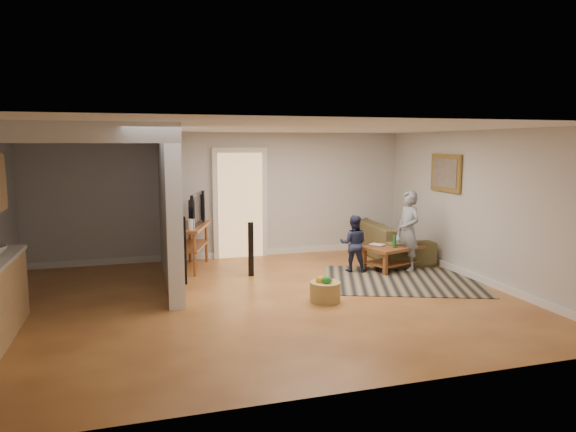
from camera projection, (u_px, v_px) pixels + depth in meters
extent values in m
plane|color=brown|center=(260.00, 300.00, 7.54)|extent=(7.50, 7.50, 0.00)
cube|color=beige|center=(225.00, 196.00, 10.22)|extent=(7.50, 0.04, 2.50)
cube|color=beige|center=(481.00, 207.00, 8.42)|extent=(0.04, 6.00, 2.50)
cube|color=white|center=(259.00, 128.00, 7.19)|extent=(7.50, 6.00, 0.04)
cube|color=beige|center=(168.00, 207.00, 8.41)|extent=(0.15, 3.10, 2.50)
cube|color=white|center=(175.00, 220.00, 6.94)|extent=(0.22, 0.10, 2.50)
cube|color=white|center=(226.00, 254.00, 10.36)|extent=(7.50, 0.04, 0.12)
cube|color=white|center=(476.00, 277.00, 8.58)|extent=(0.04, 6.00, 0.12)
cube|color=#D8B272|center=(240.00, 205.00, 10.27)|extent=(0.90, 0.06, 2.10)
cube|color=black|center=(175.00, 172.00, 7.73)|extent=(0.03, 0.40, 0.34)
cube|color=black|center=(172.00, 171.00, 8.21)|extent=(0.03, 0.40, 0.34)
cube|color=black|center=(170.00, 169.00, 8.68)|extent=(0.03, 0.40, 0.34)
cube|color=olive|center=(446.00, 173.00, 9.29)|extent=(0.04, 0.90, 0.68)
cube|color=black|center=(402.00, 280.00, 8.58)|extent=(3.07, 2.67, 0.01)
imported|color=#493924|center=(388.00, 255.00, 10.54)|extent=(1.06, 2.40, 0.68)
cube|color=brown|center=(394.00, 247.00, 9.36)|extent=(1.26, 0.98, 0.06)
cube|color=silver|center=(394.00, 247.00, 9.36)|extent=(0.78, 0.60, 0.02)
cube|color=brown|center=(393.00, 261.00, 9.39)|extent=(1.14, 0.86, 0.03)
cube|color=brown|center=(385.00, 264.00, 8.89)|extent=(0.08, 0.08, 0.41)
cube|color=brown|center=(422.00, 257.00, 9.46)|extent=(0.08, 0.08, 0.41)
cube|color=brown|center=(364.00, 259.00, 9.31)|extent=(0.08, 0.08, 0.41)
cube|color=brown|center=(401.00, 252.00, 9.88)|extent=(0.08, 0.08, 0.41)
imported|color=navy|center=(398.00, 243.00, 9.58)|extent=(0.24, 0.24, 0.19)
cylinder|color=#155D25|center=(395.00, 242.00, 9.15)|extent=(0.06, 0.06, 0.22)
imported|color=#998C4C|center=(375.00, 246.00, 9.30)|extent=(0.29, 0.31, 0.02)
imported|color=#66594C|center=(405.00, 247.00, 9.26)|extent=(0.24, 0.30, 0.02)
cube|color=brown|center=(191.00, 227.00, 9.31)|extent=(0.85, 1.37, 0.05)
cube|color=brown|center=(192.00, 246.00, 9.36)|extent=(0.77, 1.25, 0.03)
cylinder|color=brown|center=(176.00, 254.00, 8.82)|extent=(0.05, 0.05, 0.79)
cylinder|color=brown|center=(190.00, 242.00, 9.92)|extent=(0.05, 0.05, 0.79)
cylinder|color=brown|center=(194.00, 254.00, 8.81)|extent=(0.05, 0.05, 0.79)
cylinder|color=brown|center=(206.00, 242.00, 9.91)|extent=(0.05, 0.05, 0.79)
imported|color=black|center=(193.00, 225.00, 9.31)|extent=(0.45, 1.02, 0.60)
cylinder|color=white|center=(191.00, 224.00, 8.82)|extent=(0.11, 0.11, 0.19)
cube|color=black|center=(183.00, 251.00, 8.32)|extent=(0.11, 0.11, 1.11)
cube|color=black|center=(251.00, 249.00, 8.86)|extent=(0.11, 0.11, 0.94)
cylinder|color=#A18445|center=(325.00, 292.00, 7.45)|extent=(0.44, 0.44, 0.29)
sphere|color=red|center=(328.00, 281.00, 7.48)|extent=(0.14, 0.14, 0.14)
sphere|color=gold|center=(320.00, 281.00, 7.42)|extent=(0.14, 0.14, 0.14)
sphere|color=#228A2F|center=(327.00, 280.00, 7.36)|extent=(0.14, 0.14, 0.14)
imported|color=gray|center=(407.00, 270.00, 9.36)|extent=(0.41, 0.56, 1.44)
imported|color=#202644|center=(353.00, 271.00, 9.22)|extent=(0.61, 0.56, 1.02)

